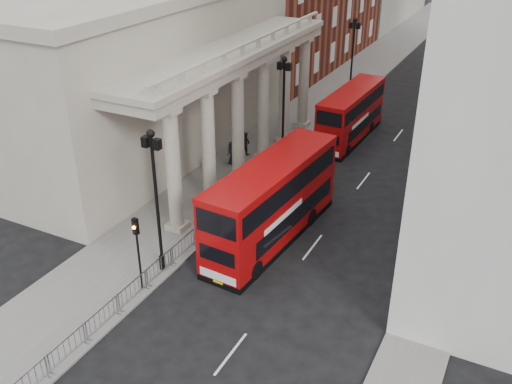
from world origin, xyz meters
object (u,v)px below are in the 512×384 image
(traffic_light, at_px, (137,241))
(bus_far, at_px, (351,114))
(lamp_post_mid, at_px, (283,104))
(bus_near, at_px, (272,200))
(pedestrian_a, at_px, (209,165))
(pedestrian_c, at_px, (232,153))
(lamp_post_north, at_px, (352,55))
(pedestrian_b, at_px, (245,143))
(lamp_post_south, at_px, (156,193))

(traffic_light, distance_m, bus_far, 25.48)
(lamp_post_mid, relative_size, bus_near, 0.70)
(traffic_light, height_order, bus_near, bus_near)
(pedestrian_a, bearing_deg, bus_near, -55.46)
(traffic_light, height_order, pedestrian_c, traffic_light)
(lamp_post_north, xyz_separation_m, pedestrian_b, (-3.32, -15.90, -3.86))
(lamp_post_mid, relative_size, traffic_light, 1.93)
(lamp_post_mid, bearing_deg, bus_far, 67.53)
(lamp_post_north, relative_size, traffic_light, 1.93)
(lamp_post_north, bearing_deg, bus_far, -70.96)
(lamp_post_south, bearing_deg, lamp_post_mid, 90.00)
(lamp_post_mid, relative_size, bus_far, 0.82)
(lamp_post_south, xyz_separation_m, lamp_post_mid, (0.00, 16.00, 0.00))
(lamp_post_mid, distance_m, bus_near, 11.18)
(lamp_post_north, distance_m, bus_near, 26.59)
(lamp_post_mid, xyz_separation_m, bus_far, (3.01, 7.28, -2.64))
(pedestrian_a, bearing_deg, traffic_light, -93.70)
(lamp_post_south, xyz_separation_m, traffic_light, (0.10, -2.02, -1.80))
(pedestrian_a, relative_size, pedestrian_c, 0.89)
(pedestrian_b, bearing_deg, pedestrian_a, 93.22)
(bus_near, bearing_deg, pedestrian_a, 148.92)
(lamp_post_south, height_order, pedestrian_b, lamp_post_south)
(pedestrian_a, bearing_deg, pedestrian_b, 63.31)
(pedestrian_b, bearing_deg, lamp_post_north, -92.09)
(pedestrian_b, bearing_deg, traffic_light, 110.41)
(bus_far, relative_size, pedestrian_c, 5.46)
(pedestrian_b, height_order, pedestrian_c, same)
(lamp_post_mid, distance_m, pedestrian_a, 7.22)
(lamp_post_south, height_order, pedestrian_c, lamp_post_south)
(traffic_light, xyz_separation_m, pedestrian_a, (-3.96, 13.38, -2.16))
(lamp_post_south, distance_m, bus_far, 23.62)
(lamp_post_north, distance_m, pedestrian_c, 18.76)
(pedestrian_a, xyz_separation_m, pedestrian_b, (0.54, 4.74, 0.10))
(lamp_post_mid, relative_size, pedestrian_b, 4.48)
(bus_far, bearing_deg, lamp_post_north, 111.02)
(traffic_light, bearing_deg, lamp_post_south, 92.84)
(lamp_post_mid, height_order, bus_far, lamp_post_mid)
(lamp_post_north, height_order, traffic_light, lamp_post_north)
(pedestrian_a, bearing_deg, lamp_post_north, 59.21)
(lamp_post_north, bearing_deg, pedestrian_a, -100.60)
(lamp_post_north, xyz_separation_m, traffic_light, (0.10, -34.02, -1.80))
(bus_near, bearing_deg, pedestrian_b, 129.57)
(lamp_post_north, bearing_deg, lamp_post_south, -90.00)
(pedestrian_b, relative_size, pedestrian_c, 1.00)
(lamp_post_north, height_order, bus_far, lamp_post_north)
(lamp_post_mid, bearing_deg, lamp_post_north, 90.00)
(lamp_post_south, xyz_separation_m, bus_far, (3.01, 23.28, -2.64))
(pedestrian_b, bearing_deg, bus_near, 135.09)
(bus_near, bearing_deg, lamp_post_mid, 115.55)
(lamp_post_south, xyz_separation_m, pedestrian_b, (-3.32, 16.10, -3.86))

